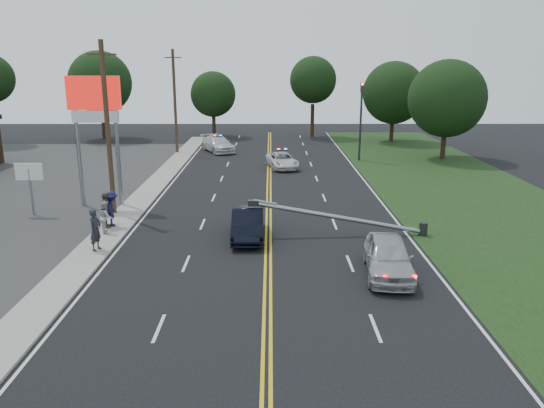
{
  "coord_description": "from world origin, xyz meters",
  "views": [
    {
      "loc": [
        0.12,
        -18.36,
        8.79
      ],
      "look_at": [
        0.19,
        8.05,
        1.7
      ],
      "focal_mm": 35.0,
      "sensor_mm": 36.0,
      "label": 1
    }
  ],
  "objects_px": {
    "traffic_signal": "(361,114)",
    "bystander_a": "(95,230)",
    "crashed_sedan": "(248,224)",
    "waiting_sedan": "(388,257)",
    "utility_pole_far": "(175,101)",
    "pylon_sign": "(95,110)",
    "emergency_b": "(218,144)",
    "utility_pole_mid": "(108,129)",
    "bystander_b": "(106,217)",
    "fallen_streetlight": "(349,219)",
    "bystander_d": "(106,210)",
    "small_sign": "(29,176)",
    "bystander_c": "(112,209)",
    "emergency_a": "(282,161)"
  },
  "relations": [
    {
      "from": "bystander_a",
      "to": "utility_pole_mid",
      "type": "bearing_deg",
      "value": 24.73
    },
    {
      "from": "emergency_b",
      "to": "utility_pole_far",
      "type": "bearing_deg",
      "value": 167.13
    },
    {
      "from": "waiting_sedan",
      "to": "emergency_b",
      "type": "relative_size",
      "value": 0.89
    },
    {
      "from": "traffic_signal",
      "to": "emergency_a",
      "type": "bearing_deg",
      "value": -152.87
    },
    {
      "from": "waiting_sedan",
      "to": "bystander_b",
      "type": "distance_m",
      "value": 14.7
    },
    {
      "from": "fallen_streetlight",
      "to": "bystander_b",
      "type": "relative_size",
      "value": 5.55
    },
    {
      "from": "crashed_sedan",
      "to": "waiting_sedan",
      "type": "relative_size",
      "value": 0.96
    },
    {
      "from": "bystander_b",
      "to": "bystander_c",
      "type": "xyz_separation_m",
      "value": [
        0.02,
        1.11,
        0.12
      ]
    },
    {
      "from": "emergency_a",
      "to": "bystander_d",
      "type": "xyz_separation_m",
      "value": [
        -9.86,
        -17.23,
        0.44
      ]
    },
    {
      "from": "crashed_sedan",
      "to": "emergency_b",
      "type": "relative_size",
      "value": 0.86
    },
    {
      "from": "pylon_sign",
      "to": "small_sign",
      "type": "height_order",
      "value": "pylon_sign"
    },
    {
      "from": "small_sign",
      "to": "emergency_b",
      "type": "relative_size",
      "value": 0.58
    },
    {
      "from": "crashed_sedan",
      "to": "bystander_a",
      "type": "xyz_separation_m",
      "value": [
        -7.11,
        -2.13,
        0.37
      ]
    },
    {
      "from": "waiting_sedan",
      "to": "emergency_b",
      "type": "bearing_deg",
      "value": 113.98
    },
    {
      "from": "traffic_signal",
      "to": "bystander_a",
      "type": "xyz_separation_m",
      "value": [
        -16.47,
        -24.48,
        -3.08
      ]
    },
    {
      "from": "traffic_signal",
      "to": "utility_pole_far",
      "type": "relative_size",
      "value": 0.7
    },
    {
      "from": "emergency_a",
      "to": "emergency_b",
      "type": "xyz_separation_m",
      "value": [
        -6.32,
        8.6,
        0.13
      ]
    },
    {
      "from": "crashed_sedan",
      "to": "bystander_b",
      "type": "relative_size",
      "value": 2.71
    },
    {
      "from": "crashed_sedan",
      "to": "utility_pole_far",
      "type": "bearing_deg",
      "value": 105.66
    },
    {
      "from": "pylon_sign",
      "to": "waiting_sedan",
      "type": "height_order",
      "value": "pylon_sign"
    },
    {
      "from": "pylon_sign",
      "to": "crashed_sedan",
      "type": "height_order",
      "value": "pylon_sign"
    },
    {
      "from": "fallen_streetlight",
      "to": "bystander_d",
      "type": "height_order",
      "value": "bystander_d"
    },
    {
      "from": "fallen_streetlight",
      "to": "bystander_d",
      "type": "bearing_deg",
      "value": 175.27
    },
    {
      "from": "small_sign",
      "to": "bystander_b",
      "type": "height_order",
      "value": "small_sign"
    },
    {
      "from": "fallen_streetlight",
      "to": "bystander_a",
      "type": "height_order",
      "value": "bystander_a"
    },
    {
      "from": "traffic_signal",
      "to": "utility_pole_far",
      "type": "distance_m",
      "value": 17.97
    },
    {
      "from": "bystander_d",
      "to": "waiting_sedan",
      "type": "bearing_deg",
      "value": -118.75
    },
    {
      "from": "utility_pole_mid",
      "to": "bystander_d",
      "type": "distance_m",
      "value": 4.97
    },
    {
      "from": "bystander_d",
      "to": "fallen_streetlight",
      "type": "bearing_deg",
      "value": -98.89
    },
    {
      "from": "emergency_a",
      "to": "bystander_b",
      "type": "bearing_deg",
      "value": -130.12
    },
    {
      "from": "crashed_sedan",
      "to": "emergency_b",
      "type": "bearing_deg",
      "value": 97.18
    },
    {
      "from": "utility_pole_far",
      "to": "bystander_a",
      "type": "xyz_separation_m",
      "value": [
        1.03,
        -28.48,
        -3.96
      ]
    },
    {
      "from": "utility_pole_mid",
      "to": "bystander_b",
      "type": "bearing_deg",
      "value": -79.59
    },
    {
      "from": "utility_pole_far",
      "to": "bystander_b",
      "type": "height_order",
      "value": "utility_pole_far"
    },
    {
      "from": "bystander_b",
      "to": "bystander_c",
      "type": "height_order",
      "value": "bystander_c"
    },
    {
      "from": "utility_pole_far",
      "to": "crashed_sedan",
      "type": "distance_m",
      "value": 27.91
    },
    {
      "from": "traffic_signal",
      "to": "utility_pole_mid",
      "type": "bearing_deg",
      "value": -134.2
    },
    {
      "from": "small_sign",
      "to": "utility_pole_mid",
      "type": "xyz_separation_m",
      "value": [
        4.8,
        0.0,
        2.75
      ]
    },
    {
      "from": "traffic_signal",
      "to": "emergency_a",
      "type": "xyz_separation_m",
      "value": [
        -7.2,
        -3.69,
        -3.56
      ]
    },
    {
      "from": "utility_pole_mid",
      "to": "traffic_signal",
      "type": "bearing_deg",
      "value": 45.8
    },
    {
      "from": "small_sign",
      "to": "fallen_streetlight",
      "type": "xyz_separation_m",
      "value": [
        18.19,
        -4.0,
        -1.41
      ]
    },
    {
      "from": "bystander_d",
      "to": "emergency_b",
      "type": "bearing_deg",
      "value": -11.98
    },
    {
      "from": "pylon_sign",
      "to": "crashed_sedan",
      "type": "bearing_deg",
      "value": -33.92
    },
    {
      "from": "pylon_sign",
      "to": "traffic_signal",
      "type": "bearing_deg",
      "value": 40.39
    },
    {
      "from": "pylon_sign",
      "to": "bystander_a",
      "type": "distance_m",
      "value": 10.05
    },
    {
      "from": "bystander_b",
      "to": "utility_pole_far",
      "type": "bearing_deg",
      "value": -18.09
    },
    {
      "from": "fallen_streetlight",
      "to": "waiting_sedan",
      "type": "distance_m",
      "value": 5.36
    },
    {
      "from": "small_sign",
      "to": "utility_pole_far",
      "type": "distance_m",
      "value": 22.68
    },
    {
      "from": "fallen_streetlight",
      "to": "bystander_c",
      "type": "xyz_separation_m",
      "value": [
        -12.68,
        1.35,
        0.17
      ]
    },
    {
      "from": "small_sign",
      "to": "utility_pole_mid",
      "type": "distance_m",
      "value": 5.53
    }
  ]
}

